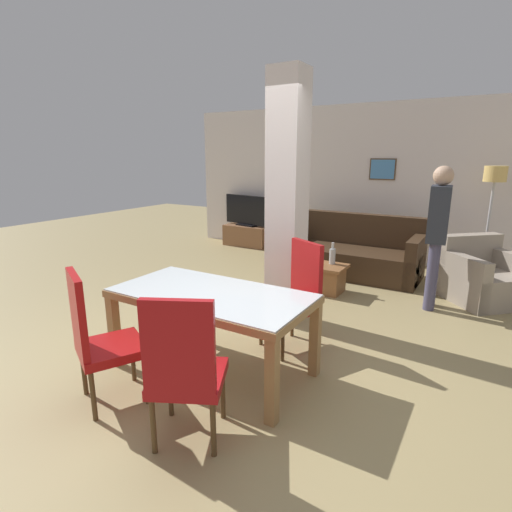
% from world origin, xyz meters
% --- Properties ---
extents(ground_plane, '(18.00, 18.00, 0.00)m').
position_xyz_m(ground_plane, '(0.00, 0.00, 0.00)').
color(ground_plane, '#9A8759').
extents(back_wall, '(7.20, 0.09, 2.70)m').
position_xyz_m(back_wall, '(0.00, 4.61, 1.35)').
color(back_wall, silver).
rests_on(back_wall, ground_plane).
extents(divider_pillar, '(0.36, 0.35, 2.70)m').
position_xyz_m(divider_pillar, '(0.03, 1.34, 1.35)').
color(divider_pillar, silver).
rests_on(divider_pillar, ground_plane).
extents(dining_table, '(1.69, 0.86, 0.72)m').
position_xyz_m(dining_table, '(0.00, 0.00, 0.58)').
color(dining_table, '#996F42').
rests_on(dining_table, ground_plane).
extents(dining_chair_near_right, '(0.62, 0.62, 1.04)m').
position_xyz_m(dining_chair_near_right, '(0.42, -0.83, 0.55)').
color(dining_chair_near_right, '#A41116').
rests_on(dining_chair_near_right, ground_plane).
extents(dining_chair_near_left, '(0.62, 0.62, 1.04)m').
position_xyz_m(dining_chair_near_left, '(-0.42, -0.82, 0.55)').
color(dining_chair_near_left, '#A00F11').
rests_on(dining_chair_near_left, ground_plane).
extents(dining_chair_far_right, '(0.62, 0.62, 1.04)m').
position_xyz_m(dining_chair_far_right, '(0.42, 0.78, 0.55)').
color(dining_chair_far_right, '#9F1013').
rests_on(dining_chair_far_right, ground_plane).
extents(sofa, '(2.19, 0.94, 0.92)m').
position_xyz_m(sofa, '(0.06, 3.52, 0.30)').
color(sofa, '#3B2818').
rests_on(sofa, ground_plane).
extents(armchair, '(1.20, 1.20, 0.82)m').
position_xyz_m(armchair, '(1.94, 3.18, 0.29)').
color(armchair, '#9F907F').
rests_on(armchair, ground_plane).
extents(coffee_table, '(0.68, 0.46, 0.38)m').
position_xyz_m(coffee_table, '(0.01, 2.46, 0.20)').
color(coffee_table, brown).
rests_on(coffee_table, ground_plane).
extents(bottle, '(0.08, 0.08, 0.30)m').
position_xyz_m(bottle, '(0.13, 2.56, 0.50)').
color(bottle, '#B2B7BC').
rests_on(bottle, coffee_table).
extents(tv_stand, '(0.96, 0.40, 0.42)m').
position_xyz_m(tv_stand, '(-2.38, 4.33, 0.21)').
color(tv_stand, brown).
rests_on(tv_stand, ground_plane).
extents(tv_screen, '(1.11, 0.28, 0.62)m').
position_xyz_m(tv_screen, '(-2.38, 4.33, 0.72)').
color(tv_screen, black).
rests_on(tv_screen, tv_stand).
extents(floor_lamp, '(0.30, 0.30, 1.69)m').
position_xyz_m(floor_lamp, '(1.91, 4.14, 1.41)').
color(floor_lamp, '#B7B7BC').
rests_on(floor_lamp, ground_plane).
extents(standing_person, '(0.25, 0.40, 1.72)m').
position_xyz_m(standing_person, '(1.41, 2.57, 1.00)').
color(standing_person, '#464460').
rests_on(standing_person, ground_plane).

